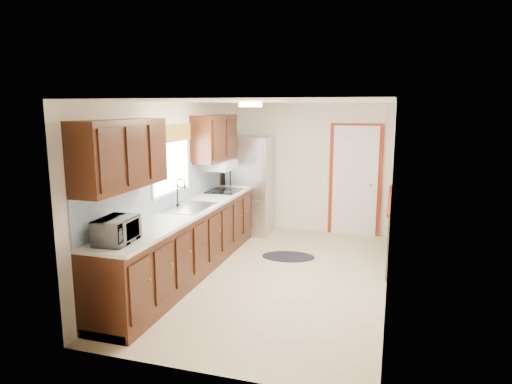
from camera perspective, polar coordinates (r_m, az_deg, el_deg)
The scene contains 8 objects.
room_shell at distance 6.19m, azimuth 2.53°, elevation 0.06°, with size 3.20×5.20×2.52m.
kitchen_run at distance 6.42m, azimuth -8.92°, elevation -3.24°, with size 0.63×4.00×2.20m.
back_wall_trim at distance 8.25m, azimuth 13.08°, elevation 0.26°, with size 1.12×2.30×2.08m.
ceiling_fixture at distance 5.97m, azimuth -0.71°, elevation 10.88°, with size 0.30×0.30×0.06m, color #FFD88C.
microwave at distance 4.94m, azimuth -17.04°, elevation -4.29°, with size 0.48×0.27×0.33m, color white.
refrigerator at distance 8.46m, azimuth -0.72°, elevation 0.85°, with size 0.78×0.77×1.79m.
rug at distance 7.28m, azimuth 4.06°, elevation -8.05°, with size 0.83×0.53×0.01m, color black.
cooktop at distance 7.64m, azimuth -4.04°, elevation 0.17°, with size 0.48×0.58×0.02m, color black.
Camera 1 is at (1.51, -5.89, 2.33)m, focal length 32.00 mm.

